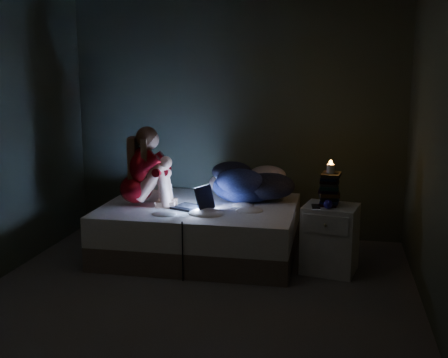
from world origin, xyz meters
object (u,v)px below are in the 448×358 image
(bed, at_px, (200,230))
(woman, at_px, (135,166))
(candle, at_px, (330,170))
(nightstand, at_px, (330,239))
(laptop, at_px, (192,196))
(phone, at_px, (318,207))

(bed, distance_m, woman, 0.89)
(woman, relative_size, candle, 9.72)
(nightstand, height_order, candle, candle)
(bed, height_order, laptop, laptop)
(phone, bearing_deg, bed, 147.39)
(bed, relative_size, phone, 13.31)
(candle, xyz_separation_m, phone, (-0.10, -0.13, -0.31))
(woman, bearing_deg, candle, -9.49)
(laptop, distance_m, phone, 1.20)
(woman, bearing_deg, phone, -13.77)
(bed, relative_size, woman, 2.40)
(bed, height_order, candle, candle)
(bed, distance_m, candle, 1.44)
(laptop, xyz_separation_m, candle, (1.28, -0.02, 0.30))
(bed, relative_size, candle, 23.29)
(nightstand, xyz_separation_m, candle, (-0.02, 0.02, 0.63))
(bed, relative_size, nightstand, 3.01)
(nightstand, bearing_deg, phone, -125.73)
(woman, height_order, candle, woman)
(candle, relative_size, phone, 0.57)
(woman, xyz_separation_m, candle, (1.85, -0.06, 0.04))
(nightstand, relative_size, phone, 4.42)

